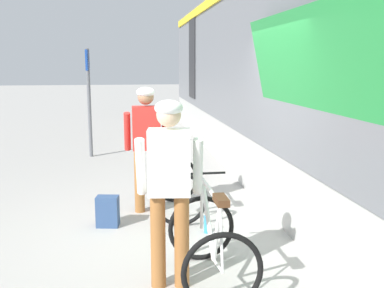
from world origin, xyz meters
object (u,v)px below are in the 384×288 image
(platform_sign_post, at_px, (88,84))
(cyclist_near_in_white, at_px, (169,178))
(cyclist_far_in_red, at_px, (146,138))
(bicycle_near_white, at_px, (211,243))
(bicycle_far_teal, at_px, (177,185))
(backpack_on_platform, at_px, (108,211))
(water_bottle_near_the_bikes, at_px, (207,224))

(platform_sign_post, bearing_deg, cyclist_near_in_white, -79.24)
(cyclist_far_in_red, distance_m, bicycle_near_white, 2.34)
(cyclist_near_in_white, bearing_deg, bicycle_far_teal, 81.41)
(backpack_on_platform, height_order, platform_sign_post, platform_sign_post)
(bicycle_far_teal, xyz_separation_m, platform_sign_post, (-1.49, 4.14, 1.22))
(cyclist_far_in_red, height_order, water_bottle_near_the_bikes, cyclist_far_in_red)
(bicycle_near_white, distance_m, platform_sign_post, 6.50)
(cyclist_far_in_red, distance_m, platform_sign_post, 4.18)
(backpack_on_platform, bearing_deg, water_bottle_near_the_bikes, -8.40)
(cyclist_far_in_red, bearing_deg, bicycle_far_teal, -19.16)
(water_bottle_near_the_bikes, xyz_separation_m, platform_sign_post, (-1.76, 4.93, 1.51))
(bicycle_near_white, bearing_deg, cyclist_near_in_white, -179.90)
(bicycle_near_white, distance_m, backpack_on_platform, 1.98)
(cyclist_near_in_white, distance_m, bicycle_near_white, 0.76)
(cyclist_near_in_white, xyz_separation_m, bicycle_far_teal, (0.31, 2.05, -0.65))
(bicycle_far_teal, xyz_separation_m, backpack_on_platform, (-0.95, -0.38, -0.20))
(backpack_on_platform, bearing_deg, cyclist_far_in_red, 54.15)
(water_bottle_near_the_bikes, bearing_deg, cyclist_far_in_red, 126.28)
(water_bottle_near_the_bikes, bearing_deg, backpack_on_platform, 161.32)
(cyclist_near_in_white, height_order, bicycle_far_teal, cyclist_near_in_white)
(cyclist_far_in_red, xyz_separation_m, backpack_on_platform, (-0.54, -0.52, -0.85))
(bicycle_near_white, distance_m, water_bottle_near_the_bikes, 1.31)
(cyclist_near_in_white, distance_m, platform_sign_post, 6.33)
(cyclist_near_in_white, height_order, cyclist_far_in_red, same)
(bicycle_near_white, bearing_deg, platform_sign_post, 104.18)
(water_bottle_near_the_bikes, bearing_deg, bicycle_far_teal, 109.05)
(bicycle_near_white, relative_size, bicycle_far_teal, 0.98)
(backpack_on_platform, xyz_separation_m, platform_sign_post, (-0.54, 4.52, 1.42))
(bicycle_far_teal, relative_size, water_bottle_near_the_bikes, 5.02)
(bicycle_near_white, relative_size, backpack_on_platform, 2.69)
(platform_sign_post, bearing_deg, cyclist_far_in_red, -74.95)
(bicycle_far_teal, height_order, backpack_on_platform, bicycle_far_teal)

